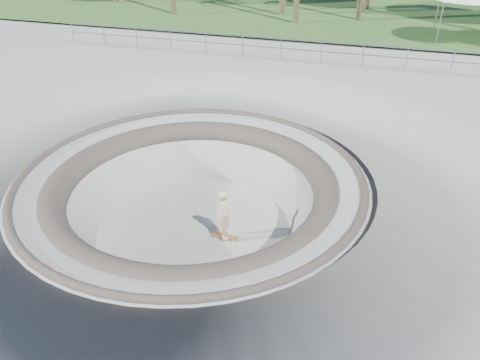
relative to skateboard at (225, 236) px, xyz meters
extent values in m
plane|color=#AFB0AA|center=(-1.08, 0.19, 1.83)|extent=(180.00, 180.00, 0.00)
torus|color=#AFB0AA|center=(-1.08, 0.19, -0.17)|extent=(14.00, 14.00, 4.00)
cylinder|color=#AFB0AA|center=(-1.08, 0.19, -0.12)|extent=(6.60, 6.60, 0.10)
torus|color=#4F493F|center=(-1.08, 0.19, 1.81)|extent=(10.24, 10.24, 0.24)
torus|color=#4F493F|center=(-1.08, 0.19, 1.38)|extent=(8.91, 8.91, 0.81)
ellipsoid|color=brown|center=(-23.08, 55.19, -4.60)|extent=(50.40, 36.00, 23.40)
ellipsoid|color=brown|center=(6.92, 60.19, -6.03)|extent=(61.60, 44.00, 28.60)
cylinder|color=gray|center=(-1.08, 12.19, 3.00)|extent=(25.00, 0.05, 0.05)
cylinder|color=gray|center=(-1.08, 12.19, 2.55)|extent=(25.00, 0.05, 0.05)
cube|color=brown|center=(0.00, 0.00, 0.01)|extent=(0.84, 0.29, 0.02)
cylinder|color=#A4A4A9|center=(0.00, 0.00, -0.03)|extent=(0.05, 0.17, 0.04)
cylinder|color=#A4A4A9|center=(0.00, 0.00, -0.03)|extent=(0.05, 0.17, 0.04)
cylinder|color=beige|center=(0.00, 0.00, -0.04)|extent=(0.07, 0.03, 0.06)
cylinder|color=beige|center=(0.00, 0.00, -0.04)|extent=(0.07, 0.03, 0.06)
cylinder|color=beige|center=(0.00, 0.00, -0.04)|extent=(0.07, 0.03, 0.06)
cylinder|color=beige|center=(0.00, 0.00, -0.04)|extent=(0.07, 0.03, 0.06)
imported|color=beige|center=(0.00, 0.00, 0.82)|extent=(0.57, 0.68, 1.61)
cylinder|color=gray|center=(6.50, 16.81, 3.20)|extent=(0.06, 0.06, 2.17)
cylinder|color=gray|center=(6.50, 19.57, 3.20)|extent=(0.06, 0.06, 2.17)
camera|label=1|loc=(3.74, -10.78, 8.75)|focal=35.00mm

